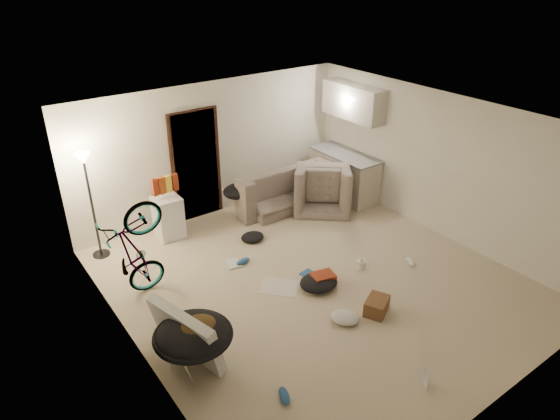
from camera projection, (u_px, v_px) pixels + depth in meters
floor at (313, 281)px, 7.68m from camera, size 5.50×6.00×0.02m
ceiling at (319, 123)px, 6.52m from camera, size 5.50×6.00×0.02m
wall_back at (213, 149)px, 9.27m from camera, size 5.50×0.02×2.50m
wall_front at (510, 320)px, 4.94m from camera, size 5.50×0.02×2.50m
wall_left at (129, 273)px, 5.66m from camera, size 0.02×6.00×2.50m
wall_right at (440, 165)px, 8.54m from camera, size 0.02×6.00×2.50m
doorway at (195, 166)px, 9.13m from camera, size 0.85×0.10×2.04m
door_trim at (196, 166)px, 9.11m from camera, size 0.97×0.04×2.10m
floor_lamp at (88, 183)px, 7.73m from camera, size 0.28×0.28×1.81m
kitchen_counter at (344, 176)px, 10.18m from camera, size 0.60×1.50×0.88m
counter_top at (345, 154)px, 9.97m from camera, size 0.64×1.54×0.04m
kitchen_uppers at (354, 102)px, 9.55m from camera, size 0.38×1.40×0.65m
sofa at (279, 190)px, 9.88m from camera, size 2.08×0.84×0.60m
armchair at (322, 189)px, 9.82m from camera, size 1.41×1.39×0.69m
bicycle at (138, 273)px, 7.12m from camera, size 1.60×0.71×0.92m
book_asset at (427, 391)px, 5.73m from camera, size 0.28×0.27×0.02m
mini_fridge at (168, 217)px, 8.71m from camera, size 0.46×0.46×0.75m
snack_box_0 at (155, 187)px, 8.33m from camera, size 0.11×0.08×0.30m
snack_box_1 at (162, 186)px, 8.40m from camera, size 0.11×0.09×0.30m
snack_box_2 at (168, 184)px, 8.46m from camera, size 0.10×0.08×0.30m
snack_box_3 at (175, 182)px, 8.52m from camera, size 0.11×0.08×0.30m
saucer_chair at (194, 341)px, 5.90m from camera, size 0.95×0.95×0.67m
hoodie at (197, 328)px, 5.81m from camera, size 0.50×0.42×0.22m
sofa_drape at (238, 191)px, 9.28m from camera, size 0.65×0.58×0.28m
tv_box at (186, 334)px, 6.06m from camera, size 0.54×1.14×0.74m
drink_case_a at (377, 306)px, 6.95m from camera, size 0.47×0.42×0.22m
drink_case_b at (323, 280)px, 7.52m from camera, size 0.39×0.32×0.20m
juicer at (361, 264)px, 7.93m from camera, size 0.14×0.14×0.21m
newspaper at (280, 287)px, 7.52m from camera, size 0.70×0.71×0.01m
book_blue at (310, 275)px, 7.78m from camera, size 0.24×0.30×0.03m
book_white at (233, 264)px, 8.06m from camera, size 0.28×0.33×0.03m
shoe_0 at (243, 261)px, 8.06m from camera, size 0.27×0.14×0.10m
shoe_2 at (284, 396)px, 5.61m from camera, size 0.20×0.29×0.10m
shoe_4 at (410, 261)px, 8.07m from camera, size 0.20×0.27×0.09m
clothes_lump_a at (319, 283)px, 7.47m from camera, size 0.66×0.59×0.19m
clothes_lump_b at (252, 237)px, 8.72m from camera, size 0.44×0.39×0.13m
clothes_lump_c at (345, 317)px, 6.80m from camera, size 0.52×0.52×0.12m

